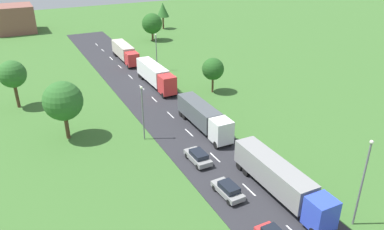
% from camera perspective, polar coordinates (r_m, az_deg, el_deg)
% --- Properties ---
extents(road, '(10.00, 140.00, 0.06)m').
position_cam_1_polar(road, '(49.95, 1.31, -4.37)').
color(road, '#2B2B30').
rests_on(road, ground).
extents(lane_marking_centre, '(0.16, 121.67, 0.01)m').
position_cam_1_polar(lane_marking_centre, '(48.69, 2.21, -5.19)').
color(lane_marking_centre, white).
rests_on(lane_marking_centre, road).
extents(truck_lead, '(2.56, 13.83, 3.48)m').
position_cam_1_polar(truck_lead, '(40.66, 13.14, -9.35)').
color(truck_lead, blue).
rests_on(truck_lead, road).
extents(truck_second, '(2.55, 12.18, 3.51)m').
position_cam_1_polar(truck_second, '(52.68, 1.78, -0.21)').
color(truck_second, white).
rests_on(truck_second, road).
extents(truck_third, '(2.58, 13.11, 3.72)m').
position_cam_1_polar(truck_third, '(68.73, -5.53, 6.06)').
color(truck_third, red).
rests_on(truck_third, road).
extents(truck_fourth, '(2.68, 12.62, 3.44)m').
position_cam_1_polar(truck_fourth, '(84.45, -10.08, 9.35)').
color(truck_fourth, red).
rests_on(truck_fourth, road).
extents(car_second, '(1.92, 4.13, 1.47)m').
position_cam_1_polar(car_second, '(40.45, 5.46, -11.13)').
color(car_second, gray).
rests_on(car_second, road).
extents(car_third, '(1.86, 4.18, 1.47)m').
position_cam_1_polar(car_third, '(45.68, 0.92, -6.29)').
color(car_third, gray).
rests_on(car_third, road).
extents(lamppost_lead, '(0.36, 0.36, 9.12)m').
position_cam_1_polar(lamppost_lead, '(37.59, 24.35, -8.92)').
color(lamppost_lead, slate).
rests_on(lamppost_lead, ground).
extents(lamppost_second, '(0.36, 0.36, 7.63)m').
position_cam_1_polar(lamppost_second, '(49.64, -7.43, 0.72)').
color(lamppost_second, slate).
rests_on(lamppost_second, ground).
extents(lamppost_third, '(0.36, 0.36, 7.50)m').
position_cam_1_polar(lamppost_third, '(76.74, -5.40, 9.70)').
color(lamppost_third, slate).
rests_on(lamppost_third, ground).
extents(tree_oak, '(5.19, 5.19, 7.01)m').
position_cam_1_polar(tree_oak, '(100.64, -6.04, 13.54)').
color(tree_oak, '#513823').
rests_on(tree_oak, ground).
extents(tree_birch, '(3.79, 3.79, 6.14)m').
position_cam_1_polar(tree_birch, '(65.18, 3.18, 6.93)').
color(tree_birch, '#513823').
rests_on(tree_birch, ground).
extents(tree_maple, '(5.19, 5.19, 8.05)m').
position_cam_1_polar(tree_maple, '(51.86, -18.88, 2.00)').
color(tree_maple, '#513823').
rests_on(tree_maple, ground).
extents(tree_pine, '(3.61, 3.61, 7.49)m').
position_cam_1_polar(tree_pine, '(113.74, -4.42, 15.51)').
color(tree_pine, '#513823').
rests_on(tree_pine, ground).
extents(tree_elm, '(4.23, 4.23, 7.69)m').
position_cam_1_polar(tree_elm, '(64.77, -25.46, 5.55)').
color(tree_elm, '#513823').
rests_on(tree_elm, ground).
extents(distant_building, '(11.15, 10.40, 7.41)m').
position_cam_1_polar(distant_building, '(120.51, -25.42, 12.93)').
color(distant_building, brown).
rests_on(distant_building, ground).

